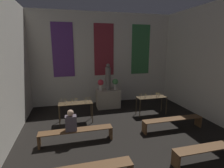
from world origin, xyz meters
TOP-DOWN VIEW (x-y plane):
  - wall_back at (0.00, 9.77)m, footprint 7.87×0.16m
  - altar at (0.00, 8.77)m, footprint 1.17×0.70m
  - statue at (0.00, 8.77)m, footprint 0.27×0.27m
  - flower_vase_left at (-0.38, 8.77)m, footprint 0.30×0.30m
  - flower_vase_right at (0.38, 8.77)m, footprint 0.30×0.30m
  - candle_rack_left at (-1.72, 7.33)m, footprint 1.38×0.50m
  - candle_rack_right at (1.72, 7.32)m, footprint 1.38×0.50m
  - pew_second_right at (1.80, 3.79)m, footprint 2.39×0.36m
  - pew_back_left at (-1.80, 5.71)m, footprint 2.39×0.36m
  - pew_back_right at (1.80, 5.71)m, footprint 2.39×0.36m
  - person_seated at (-1.96, 5.71)m, footprint 0.36×0.24m

SIDE VIEW (x-z plane):
  - pew_second_right at x=1.80m, z-range 0.11..0.56m
  - pew_back_left at x=-1.80m, z-range 0.11..0.56m
  - pew_back_right at x=1.80m, z-range 0.11..0.56m
  - altar at x=0.00m, z-range 0.00..0.94m
  - candle_rack_left at x=-1.72m, z-range 0.22..1.27m
  - candle_rack_right at x=1.72m, z-range 0.22..1.27m
  - person_seated at x=-1.96m, z-range 0.41..1.12m
  - flower_vase_left at x=-0.38m, z-range 1.02..1.58m
  - flower_vase_right at x=0.38m, z-range 1.02..1.58m
  - statue at x=0.00m, z-range 0.90..2.24m
  - wall_back at x=0.00m, z-range 0.03..4.92m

